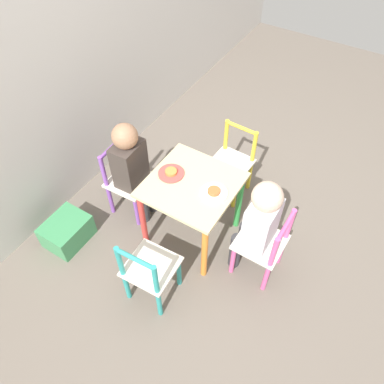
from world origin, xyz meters
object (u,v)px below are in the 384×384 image
(kids_table, at_px, (192,194))
(plate_front, at_px, (214,192))
(plate_back, at_px, (171,173))
(chair_teal, at_px, (149,271))
(child_back, at_px, (132,165))
(chair_purple, at_px, (128,181))
(storage_bin, at_px, (67,231))
(chair_yellow, at_px, (232,163))
(child_front, at_px, (258,221))
(chair_pink, at_px, (264,245))

(kids_table, xyz_separation_m, plate_front, (-0.00, -0.14, 0.10))
(kids_table, distance_m, plate_front, 0.17)
(plate_back, bearing_deg, chair_teal, -161.01)
(child_back, xyz_separation_m, plate_front, (0.02, -0.56, 0.07))
(kids_table, xyz_separation_m, chair_purple, (-0.02, 0.48, -0.14))
(chair_purple, relative_size, child_back, 0.71)
(plate_front, bearing_deg, kids_table, 90.00)
(plate_front, bearing_deg, storage_bin, 119.76)
(child_back, distance_m, plate_back, 0.29)
(chair_purple, xyz_separation_m, child_back, (0.00, -0.06, 0.18))
(chair_yellow, bearing_deg, child_front, -48.13)
(chair_yellow, height_order, plate_back, same)
(kids_table, xyz_separation_m, child_back, (-0.02, 0.42, 0.03))
(kids_table, distance_m, child_front, 0.42)
(chair_teal, xyz_separation_m, plate_back, (0.48, 0.16, 0.24))
(chair_yellow, relative_size, child_front, 0.71)
(chair_teal, relative_size, child_front, 0.71)
(chair_purple, relative_size, plate_front, 3.39)
(child_front, bearing_deg, child_back, -88.40)
(kids_table, relative_size, chair_pink, 0.96)
(chair_pink, bearing_deg, chair_teal, -43.06)
(kids_table, bearing_deg, plate_front, -90.00)
(kids_table, height_order, chair_pink, chair_pink)
(kids_table, xyz_separation_m, chair_yellow, (0.48, -0.02, -0.14))
(chair_purple, relative_size, chair_teal, 1.00)
(plate_back, bearing_deg, chair_yellow, -18.78)
(chair_pink, xyz_separation_m, chair_yellow, (0.49, 0.46, 0.00))
(chair_purple, height_order, child_front, child_front)
(chair_yellow, height_order, plate_front, same)
(chair_purple, xyz_separation_m, chair_teal, (-0.46, -0.50, 0.00))
(plate_front, bearing_deg, chair_purple, 91.76)
(chair_yellow, relative_size, storage_bin, 1.85)
(chair_pink, height_order, child_front, child_front)
(chair_teal, xyz_separation_m, storage_bin, (0.03, 0.68, -0.17))
(plate_back, bearing_deg, plate_front, -90.00)
(child_front, height_order, child_back, child_front)
(plate_back, bearing_deg, child_back, 93.42)
(chair_teal, bearing_deg, storage_bin, -5.15)
(chair_pink, height_order, storage_bin, chair_pink)
(child_back, relative_size, plate_front, 4.78)
(chair_pink, height_order, plate_back, same)
(kids_table, xyz_separation_m, plate_back, (0.00, 0.14, 0.10))
(chair_purple, height_order, child_back, child_back)
(child_front, xyz_separation_m, child_back, (-0.01, 0.83, -0.01))
(kids_table, bearing_deg, child_back, 92.27)
(chair_pink, distance_m, storage_bin, 1.23)
(chair_purple, xyz_separation_m, plate_back, (0.02, -0.34, 0.24))
(child_front, relative_size, plate_front, 4.79)
(kids_table, height_order, plate_front, plate_front)
(chair_pink, distance_m, chair_yellow, 0.67)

